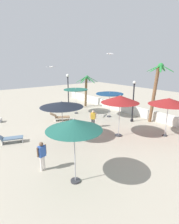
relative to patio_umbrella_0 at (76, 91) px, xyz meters
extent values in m
plane|color=#B2A893|center=(4.44, -4.85, -2.55)|extent=(56.00, 56.00, 0.00)
cube|color=silver|center=(4.44, 4.66, -2.08)|extent=(25.20, 0.30, 0.92)
cylinder|color=#333338|center=(0.00, 0.00, -2.51)|extent=(0.39, 0.39, 0.08)
cylinder|color=#A5A5AD|center=(0.00, 0.00, -1.21)|extent=(0.05, 0.05, 2.67)
cylinder|color=#1E594C|center=(0.00, 0.00, 0.10)|extent=(2.56, 2.56, 0.06)
sphere|color=#99999E|center=(0.00, 0.00, 0.20)|extent=(0.08, 0.08, 0.08)
cylinder|color=#333338|center=(9.83, -6.46, -2.51)|extent=(0.46, 0.46, 0.08)
cylinder|color=#A5A5AD|center=(9.83, -6.46, -1.21)|extent=(0.05, 0.05, 2.68)
cone|color=#1E594C|center=(9.83, -6.46, 0.33)|extent=(2.50, 2.50, 0.48)
sphere|color=#99999E|center=(9.83, -6.46, 0.57)|extent=(0.08, 0.08, 0.08)
cylinder|color=#333338|center=(7.23, -0.83, -2.51)|extent=(0.51, 0.51, 0.08)
cylinder|color=#A5A5AD|center=(7.23, -0.83, -1.21)|extent=(0.05, 0.05, 2.68)
cone|color=maroon|center=(7.23, -0.83, 0.34)|extent=(2.81, 2.81, 0.52)
sphere|color=#99999E|center=(7.23, -0.83, 0.60)|extent=(0.08, 0.08, 0.08)
cylinder|color=#333338|center=(3.13, 2.02, -2.51)|extent=(0.44, 0.44, 0.08)
cylinder|color=#A5A5AD|center=(3.13, 2.02, -1.33)|extent=(0.05, 0.05, 2.43)
cylinder|color=navy|center=(3.13, 2.02, -0.14)|extent=(2.75, 2.75, 0.06)
sphere|color=#99999E|center=(3.13, 2.02, -0.06)|extent=(0.08, 0.08, 0.08)
cylinder|color=#333338|center=(5.29, -4.59, -2.51)|extent=(0.45, 0.45, 0.08)
cylinder|color=#A5A5AD|center=(5.29, -4.59, -1.28)|extent=(0.05, 0.05, 2.54)
cone|color=black|center=(5.29, -4.59, 0.11)|extent=(3.03, 3.03, 0.35)
sphere|color=#99999E|center=(5.29, -4.59, 0.30)|extent=(0.08, 0.08, 0.08)
cylinder|color=#333338|center=(9.40, 2.00, -2.51)|extent=(0.37, 0.37, 0.08)
cylinder|color=#A5A5AD|center=(9.40, 2.00, -1.28)|extent=(0.05, 0.05, 2.53)
cone|color=maroon|center=(9.40, 2.00, 0.17)|extent=(2.93, 2.93, 0.48)
sphere|color=#99999E|center=(9.40, 2.00, 0.41)|extent=(0.08, 0.08, 0.08)
cylinder|color=brown|center=(-1.96, 2.78, -0.70)|extent=(0.53, 0.29, 3.71)
sphere|color=#29763C|center=(-1.71, 2.78, 1.15)|extent=(0.46, 0.46, 0.46)
ellipsoid|color=#29763C|center=(-0.97, 2.84, 0.89)|extent=(1.34, 0.31, 0.79)
ellipsoid|color=#29763C|center=(-1.41, 3.46, 0.89)|extent=(0.73, 1.30, 0.79)
ellipsoid|color=#29763C|center=(-2.16, 3.38, 0.89)|extent=(0.96, 1.19, 0.79)
ellipsoid|color=#29763C|center=(-2.46, 2.75, 0.89)|extent=(1.34, 0.26, 0.79)
ellipsoid|color=#29763C|center=(-2.01, 2.09, 0.89)|extent=(0.70, 1.30, 0.79)
ellipsoid|color=#29763C|center=(-1.45, 2.08, 0.89)|extent=(0.66, 1.32, 0.79)
cylinder|color=brown|center=(6.82, 4.05, 0.04)|extent=(0.68, 0.30, 5.19)
sphere|color=#268137|center=(7.20, 4.05, 2.63)|extent=(0.48, 0.48, 0.48)
ellipsoid|color=#268137|center=(7.81, 4.13, 2.40)|extent=(1.14, 0.34, 0.61)
ellipsoid|color=#268137|center=(7.58, 4.53, 2.40)|extent=(0.86, 1.00, 0.61)
ellipsoid|color=#268137|center=(7.08, 4.65, 2.40)|extent=(0.42, 1.14, 0.61)
ellipsoid|color=#268137|center=(6.61, 4.24, 2.40)|extent=(1.13, 0.53, 0.61)
ellipsoid|color=#268137|center=(6.70, 3.70, 2.40)|extent=(1.03, 0.81, 0.61)
ellipsoid|color=#268137|center=(7.04, 3.46, 2.40)|extent=(0.49, 1.14, 0.61)
ellipsoid|color=#268137|center=(7.53, 3.54, 2.40)|extent=(0.78, 1.05, 0.61)
cylinder|color=black|center=(-2.18, 0.35, -2.45)|extent=(0.28, 0.28, 0.20)
cylinder|color=black|center=(-2.18, 0.35, -0.64)|extent=(0.12, 0.12, 3.81)
cylinder|color=black|center=(-2.18, 0.35, 1.26)|extent=(0.22, 0.22, 0.06)
sphere|color=white|center=(-2.18, 0.35, 1.44)|extent=(0.37, 0.37, 0.37)
cylinder|color=black|center=(5.57, 2.73, -2.45)|extent=(0.28, 0.28, 0.20)
cylinder|color=black|center=(5.57, 2.73, -0.76)|extent=(0.12, 0.12, 3.57)
cylinder|color=black|center=(5.57, 2.73, 1.02)|extent=(0.22, 0.22, 0.06)
sphere|color=white|center=(5.57, 2.73, 1.16)|extent=(0.28, 0.28, 0.28)
cube|color=#B7B7BC|center=(-1.79, -7.31, -2.37)|extent=(0.49, 0.32, 0.35)
cube|color=#B7B7BC|center=(3.80, -7.04, -2.37)|extent=(0.53, 0.22, 0.35)
cube|color=#B7B7BC|center=(3.37, -8.26, -2.37)|extent=(0.53, 0.22, 0.35)
cube|color=slate|center=(3.58, -7.65, -2.20)|extent=(0.98, 1.50, 0.08)
cube|color=#B7B7BC|center=(1.58, -1.85, -2.37)|extent=(0.51, 0.27, 0.35)
cube|color=#B7B7BC|center=(1.02, -3.02, -2.37)|extent=(0.51, 0.27, 0.35)
cube|color=#8C6B4C|center=(1.30, -2.43, -2.20)|extent=(1.10, 1.50, 0.08)
cube|color=#8C6B4C|center=(0.93, -3.20, -1.91)|extent=(0.76, 0.79, 0.38)
cylinder|color=silver|center=(7.99, -7.22, -2.15)|extent=(0.12, 0.12, 0.80)
cylinder|color=silver|center=(8.02, -7.38, -2.15)|extent=(0.12, 0.12, 0.80)
cube|color=#3359B2|center=(8.00, -7.30, -1.46)|extent=(0.31, 0.40, 0.57)
sphere|color=brown|center=(8.00, -7.30, -1.06)|extent=(0.22, 0.22, 0.22)
cylinder|color=brown|center=(7.95, -7.07, -1.43)|extent=(0.08, 0.08, 0.51)
cylinder|color=brown|center=(8.06, -7.53, -1.43)|extent=(0.08, 0.08, 0.51)
cylinder|color=#26262D|center=(4.67, -1.22, -2.16)|extent=(0.12, 0.12, 0.78)
cylinder|color=#26262D|center=(4.57, -1.34, -2.16)|extent=(0.12, 0.12, 0.78)
cube|color=gold|center=(4.62, -1.28, -1.50)|extent=(0.42, 0.43, 0.55)
sphere|color=beige|center=(4.62, -1.28, -1.12)|extent=(0.21, 0.21, 0.21)
cylinder|color=beige|center=(4.78, -1.10, -1.47)|extent=(0.08, 0.08, 0.49)
cylinder|color=beige|center=(4.46, -1.46, -1.47)|extent=(0.08, 0.08, 0.49)
ellipsoid|color=white|center=(4.06, 1.01, 3.62)|extent=(0.21, 0.34, 0.12)
sphere|color=white|center=(4.01, 0.85, 3.65)|extent=(0.10, 0.10, 0.10)
cube|color=silver|center=(4.37, 0.91, 3.64)|extent=(0.66, 0.33, 0.15)
cube|color=silver|center=(3.75, 1.11, 3.64)|extent=(0.66, 0.33, 0.08)
ellipsoid|color=white|center=(1.07, -3.25, 2.53)|extent=(0.33, 0.28, 0.12)
sphere|color=white|center=(1.21, -3.15, 2.56)|extent=(0.10, 0.10, 0.10)
cube|color=silver|center=(0.87, -2.96, 2.55)|extent=(0.51, 0.65, 0.07)
cube|color=silver|center=(1.26, -3.53, 2.55)|extent=(0.51, 0.65, 0.03)
camera|label=1|loc=(16.03, -10.34, 2.92)|focal=28.62mm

